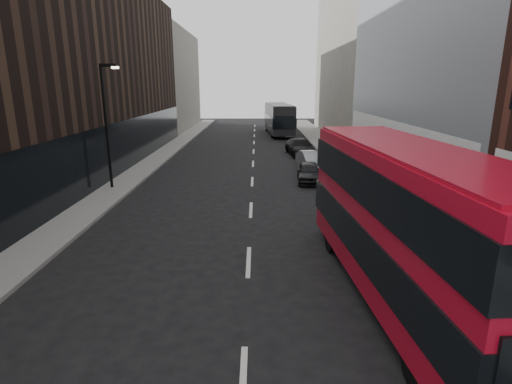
{
  "coord_description": "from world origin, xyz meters",
  "views": [
    {
      "loc": [
        0.28,
        -4.91,
        6.01
      ],
      "look_at": [
        0.26,
        8.14,
        2.5
      ],
      "focal_mm": 28.0,
      "sensor_mm": 36.0,
      "label": 1
    }
  ],
  "objects_px": {
    "car_b": "(312,162)",
    "car_c": "(300,147)",
    "red_bus": "(406,218)",
    "car_a": "(309,172)",
    "street_lamp": "(107,118)",
    "grey_bus": "(279,118)"
  },
  "relations": [
    {
      "from": "street_lamp",
      "to": "red_bus",
      "type": "distance_m",
      "value": 17.83
    },
    {
      "from": "car_c",
      "to": "car_b",
      "type": "bearing_deg",
      "value": -95.41
    },
    {
      "from": "car_c",
      "to": "car_a",
      "type": "bearing_deg",
      "value": -99.27
    },
    {
      "from": "red_bus",
      "to": "car_b",
      "type": "bearing_deg",
      "value": 86.47
    },
    {
      "from": "red_bus",
      "to": "car_a",
      "type": "height_order",
      "value": "red_bus"
    },
    {
      "from": "red_bus",
      "to": "grey_bus",
      "type": "distance_m",
      "value": 39.96
    },
    {
      "from": "street_lamp",
      "to": "grey_bus",
      "type": "bearing_deg",
      "value": 67.68
    },
    {
      "from": "red_bus",
      "to": "car_c",
      "type": "distance_m",
      "value": 24.62
    },
    {
      "from": "street_lamp",
      "to": "car_c",
      "type": "distance_m",
      "value": 17.61
    },
    {
      "from": "red_bus",
      "to": "car_a",
      "type": "distance_m",
      "value": 14.61
    },
    {
      "from": "car_b",
      "to": "street_lamp",
      "type": "bearing_deg",
      "value": -165.36
    },
    {
      "from": "grey_bus",
      "to": "car_c",
      "type": "bearing_deg",
      "value": -89.47
    },
    {
      "from": "car_b",
      "to": "car_c",
      "type": "relative_size",
      "value": 0.89
    },
    {
      "from": "grey_bus",
      "to": "car_a",
      "type": "height_order",
      "value": "grey_bus"
    },
    {
      "from": "car_c",
      "to": "red_bus",
      "type": "bearing_deg",
      "value": -95.96
    },
    {
      "from": "grey_bus",
      "to": "car_a",
      "type": "bearing_deg",
      "value": -92.07
    },
    {
      "from": "red_bus",
      "to": "car_b",
      "type": "relative_size",
      "value": 2.54
    },
    {
      "from": "red_bus",
      "to": "car_a",
      "type": "xyz_separation_m",
      "value": [
        -0.75,
        14.47,
        -1.85
      ]
    },
    {
      "from": "car_a",
      "to": "red_bus",
      "type": "bearing_deg",
      "value": -82.61
    },
    {
      "from": "car_a",
      "to": "car_b",
      "type": "height_order",
      "value": "car_b"
    },
    {
      "from": "grey_bus",
      "to": "car_c",
      "type": "xyz_separation_m",
      "value": [
        1.06,
        -15.38,
        -1.27
      ]
    },
    {
      "from": "red_bus",
      "to": "street_lamp",
      "type": "bearing_deg",
      "value": 131.36
    }
  ]
}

